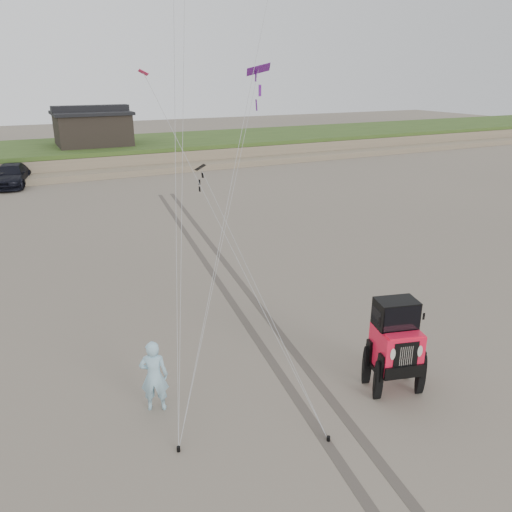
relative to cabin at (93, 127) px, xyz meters
The scene contains 10 objects.
ground 37.20m from the cabin, 93.09° to the right, with size 160.00×160.00×0.00m, color #6B6054.
dune_ridge 3.18m from the cabin, 165.96° to the left, with size 160.00×14.25×1.73m.
cabin is the anchor object (origin of this frame).
truck_c 9.95m from the cabin, 136.61° to the right, with size 2.13×5.24×1.52m, color black.
jeep 38.11m from the cabin, 88.76° to the right, with size 2.23×5.16×1.92m, color #FF1638, non-canonical shape.
man 36.53m from the cabin, 97.54° to the right, with size 0.66×0.44×1.82m, color #8CBCD8.
kite_flock 28.71m from the cabin, 88.37° to the right, with size 6.70×7.07×9.59m.
stake_main 38.21m from the cabin, 97.20° to the right, with size 0.08×0.08×0.12m, color black.
stake_aux 39.10m from the cabin, 92.54° to the right, with size 0.08×0.08×0.12m, color black.
tire_tracks 29.18m from the cabin, 90.00° to the right, with size 5.22×29.74×0.01m.
Camera 1 is at (-5.11, -9.17, 7.57)m, focal length 35.00 mm.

